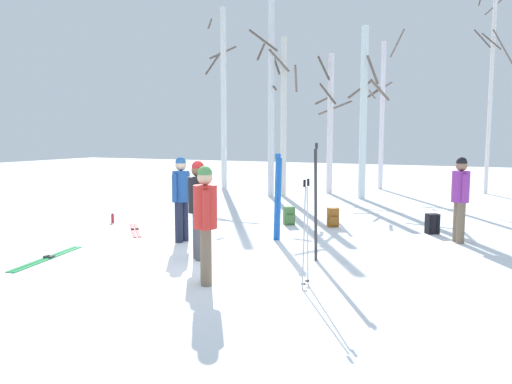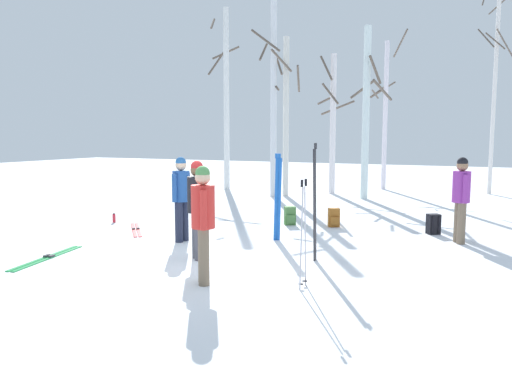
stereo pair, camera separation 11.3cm
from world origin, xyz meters
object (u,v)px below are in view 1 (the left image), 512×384
Objects in this scene: person_3 at (198,203)px; ski_pair_planted_1 at (316,203)px; water_bottle_0 at (113,218)px; backpack_0 at (289,216)px; person_1 at (205,217)px; backpack_2 at (432,224)px; ski_pair_lying_1 at (48,258)px; birch_tree_4 at (382,113)px; birch_tree_6 at (491,86)px; ski_pair_planted_0 at (278,197)px; birch_tree_0 at (223,97)px; backpack_1 at (333,218)px; ski_poles_0 at (306,230)px; birch_tree_2 at (283,115)px; person_2 at (460,194)px; birch_tree_5 at (364,112)px; person_0 at (181,194)px; ski_pair_lying_0 at (135,230)px; birch_tree_3 at (330,122)px; birch_tree_1 at (271,98)px.

ski_pair_planted_1 is (1.88, 0.71, 0.02)m from person_3.
backpack_0 is at bearing 21.36° from water_bottle_0.
person_1 is 5.94m from backpack_2.
ski_pair_lying_1 is 14.53m from birch_tree_4.
birch_tree_6 is (4.28, 8.97, 3.67)m from backpack_0.
birch_tree_0 is at bearing 124.77° from ski_pair_planted_0.
birch_tree_0 is at bearing 135.44° from backpack_1.
ski_pair_planted_1 is 1.31× the size of ski_poles_0.
ski_pair_planted_1 is at bearing -79.22° from backpack_1.
ski_pair_planted_1 is at bearing 61.45° from person_1.
person_3 is at bearing 161.08° from ski_poles_0.
backpack_0 is 0.07× the size of birch_tree_4.
person_3 is at bearing -159.23° from ski_pair_planted_1.
birch_tree_2 is (-5.46, 4.94, 2.61)m from backpack_2.
person_1 reaches higher than backpack_0.
birch_tree_0 is at bearing 102.84° from ski_pair_lying_1.
birch_tree_5 is (-3.32, 6.10, 1.93)m from person_2.
birch_tree_2 is at bearing -150.03° from birch_tree_6.
person_1 is at bearing -50.22° from person_0.
ski_pair_planted_1 is at bearing -129.32° from person_2.
ski_pair_lying_0 is at bearing 168.18° from ski_pair_planted_1.
birch_tree_3 is (-2.64, 9.79, 1.63)m from ski_pair_planted_1.
ski_pair_lying_0 is 3.62m from backpack_0.
ski_pair_planted_1 is at bearing -82.36° from birch_tree_5.
ski_pair_planted_0 is at bearing 6.05° from ski_pair_lying_0.
backpack_1 is 0.08× the size of birch_tree_2.
birch_tree_0 is (-5.82, 11.32, 2.66)m from person_1.
ski_pair_planted_0 is at bearing -55.23° from birch_tree_0.
water_bottle_0 is 0.04× the size of birch_tree_4.
birch_tree_1 is (-2.34, 8.69, 2.44)m from person_3.
backpack_0 is 6.39m from birch_tree_1.
birch_tree_2 reaches higher than person_0.
person_3 is 9.42m from birch_tree_2.
ski_pair_planted_0 is 3.48m from ski_pair_lying_0.
ski_pair_lying_0 is at bearing -113.69° from birch_tree_5.
birch_tree_1 is (0.36, 7.02, 3.41)m from ski_pair_lying_0.
birch_tree_3 reaches higher than person_3.
ski_pair_lying_1 is 10.49m from birch_tree_2.
ski_pair_lying_1 is 11.35m from birch_tree_5.
birch_tree_3 is at bearing 88.14° from person_0.
person_1 is (1.91, -2.29, 0.00)m from person_0.
birch_tree_3 reaches higher than ski_pair_lying_1.
person_0 and person_1 have the same top height.
ski_pair_lying_1 is at bearing -67.19° from water_bottle_0.
water_bottle_0 is at bearing -102.83° from birch_tree_1.
ski_pair_lying_1 is 7.83m from backpack_2.
backpack_1 is 6.73m from birch_tree_1.
backpack_0 is at bearing 86.62° from person_3.
ski_pair_planted_1 is 0.40× the size of birch_tree_3.
birch_tree_4 is at bearing 53.66° from birch_tree_1.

